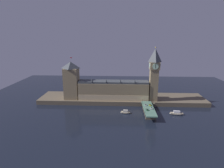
{
  "coord_description": "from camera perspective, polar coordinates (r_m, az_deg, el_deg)",
  "views": [
    {
      "loc": [
        -2.31,
        -203.46,
        85.72
      ],
      "look_at": [
        -12.66,
        20.0,
        28.15
      ],
      "focal_mm": 30.0,
      "sensor_mm": 36.0,
      "label": 1
    }
  ],
  "objects": [
    {
      "name": "street_lamp_far",
      "position": [
        227.29,
        9.29,
        -4.81
      ],
      "size": [
        1.34,
        0.6,
        7.02
      ],
      "color": "#2D3333",
      "rests_on": "bridge"
    },
    {
      "name": "street_lamp_near",
      "position": [
        200.09,
        10.23,
        -7.69
      ],
      "size": [
        1.34,
        0.6,
        6.38
      ],
      "color": "#2D3333",
      "rests_on": "bridge"
    },
    {
      "name": "bridge",
      "position": [
        216.77,
        11.12,
        -7.8
      ],
      "size": [
        11.64,
        46.0,
        7.16
      ],
      "color": "slate",
      "rests_on": "ground_plane"
    },
    {
      "name": "car_northbound_trail",
      "position": [
        208.92,
        10.73,
        -7.73
      ],
      "size": [
        1.97,
        4.11,
        1.42
      ],
      "color": "#235633",
      "rests_on": "bridge"
    },
    {
      "name": "parliament_hall",
      "position": [
        242.35,
        0.41,
        -1.89
      ],
      "size": [
        88.98,
        17.23,
        29.3
      ],
      "color": "#8E7A56",
      "rests_on": "embankment"
    },
    {
      "name": "car_southbound_lead",
      "position": [
        213.61,
        11.94,
        -7.28
      ],
      "size": [
        1.9,
        4.39,
        1.44
      ],
      "color": "silver",
      "rests_on": "bridge"
    },
    {
      "name": "boat_downstream",
      "position": [
        223.98,
        19.1,
        -8.44
      ],
      "size": [
        15.95,
        5.76,
        4.69
      ],
      "color": "#B2A893",
      "rests_on": "ground_plane"
    },
    {
      "name": "boat_upstream",
      "position": [
        216.25,
        4.14,
        -8.54
      ],
      "size": [
        11.88,
        5.58,
        4.03
      ],
      "color": "#B2A893",
      "rests_on": "ground_plane"
    },
    {
      "name": "car_northbound_lead",
      "position": [
        222.54,
        10.21,
        -6.3
      ],
      "size": [
        2.09,
        3.92,
        1.4
      ],
      "color": "silver",
      "rests_on": "bridge"
    },
    {
      "name": "street_lamp_mid",
      "position": [
        215.4,
        12.66,
        -6.24
      ],
      "size": [
        1.34,
        0.6,
        6.12
      ],
      "color": "#2D3333",
      "rests_on": "bridge"
    },
    {
      "name": "embankment",
      "position": [
        256.28,
        3.04,
        -4.48
      ],
      "size": [
        220.0,
        42.0,
        5.48
      ],
      "color": "brown",
      "rests_on": "ground_plane"
    },
    {
      "name": "victoria_tower",
      "position": [
        248.67,
        -12.25,
        1.12
      ],
      "size": [
        18.06,
        18.06,
        54.56
      ],
      "color": "#8E7A56",
      "rests_on": "embankment"
    },
    {
      "name": "car_southbound_trail",
      "position": [
        223.28,
        11.52,
        -6.28
      ],
      "size": [
        2.01,
        4.55,
        1.52
      ],
      "color": "yellow",
      "rests_on": "bridge"
    },
    {
      "name": "ground_plane",
      "position": [
        220.79,
        3.08,
        -8.44
      ],
      "size": [
        400.0,
        400.0,
        0.0
      ],
      "primitive_type": "plane",
      "color": "black"
    },
    {
      "name": "clock_tower",
      "position": [
        237.92,
        12.73,
        3.3
      ],
      "size": [
        12.33,
        12.44,
        67.6
      ],
      "color": "#8E7A56",
      "rests_on": "embankment"
    }
  ]
}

